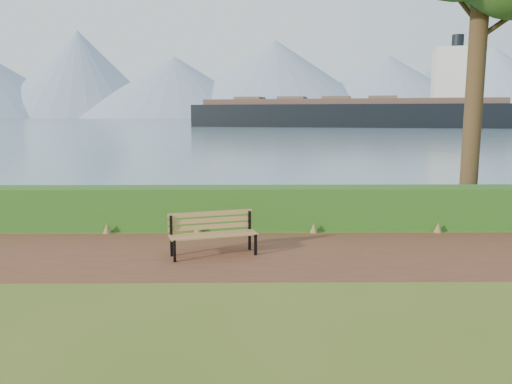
{
  "coord_description": "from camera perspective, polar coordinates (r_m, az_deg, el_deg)",
  "views": [
    {
      "loc": [
        0.13,
        -9.25,
        2.73
      ],
      "look_at": [
        0.24,
        1.2,
        1.1
      ],
      "focal_mm": 35.0,
      "sensor_mm": 36.0,
      "label": 1
    }
  ],
  "objects": [
    {
      "name": "ground",
      "position": [
        9.65,
        -1.38,
        -7.58
      ],
      "size": [
        140.0,
        140.0,
        0.0
      ],
      "primitive_type": "plane",
      "color": "#445E1B",
      "rests_on": "ground"
    },
    {
      "name": "path",
      "position": [
        9.93,
        -1.36,
        -7.06
      ],
      "size": [
        40.0,
        3.4,
        0.01
      ],
      "primitive_type": "cube",
      "color": "#572D1E",
      "rests_on": "ground"
    },
    {
      "name": "hedge",
      "position": [
        12.06,
        -1.23,
        -1.79
      ],
      "size": [
        32.0,
        0.85,
        1.0
      ],
      "primitive_type": "cube",
      "color": "#224F16",
      "rests_on": "ground"
    },
    {
      "name": "water",
      "position": [
        269.26,
        -0.66,
        8.28
      ],
      "size": [
        700.0,
        510.0,
        0.0
      ],
      "primitive_type": "cube",
      "color": "slate",
      "rests_on": "ground"
    },
    {
      "name": "mountains",
      "position": [
        416.15,
        -1.95,
        12.3
      ],
      "size": [
        585.0,
        190.0,
        70.0
      ],
      "color": "gray",
      "rests_on": "ground"
    },
    {
      "name": "bench",
      "position": [
        9.79,
        -4.99,
        -4.41
      ],
      "size": [
        1.76,
        0.95,
        0.85
      ],
      "rotation": [
        0.0,
        0.0,
        0.29
      ],
      "color": "black",
      "rests_on": "ground"
    },
    {
      "name": "cargo_ship",
      "position": [
        110.07,
        11.63,
        8.85
      ],
      "size": [
        67.83,
        26.62,
        20.42
      ],
      "rotation": [
        0.0,
        0.0,
        -0.25
      ],
      "color": "black",
      "rests_on": "ground"
    }
  ]
}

